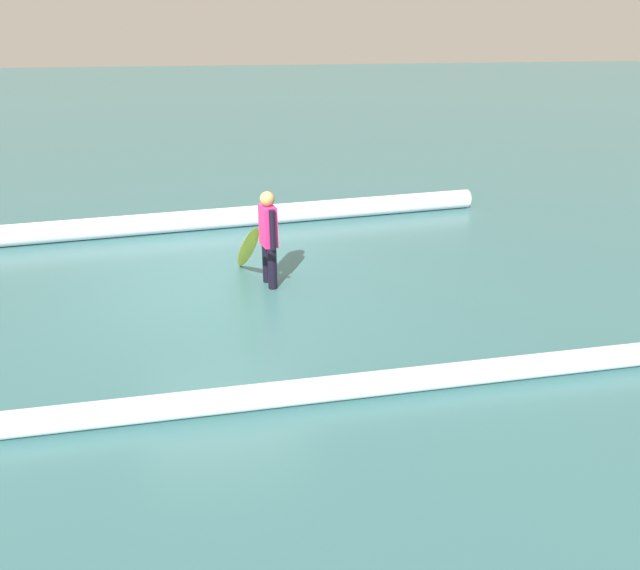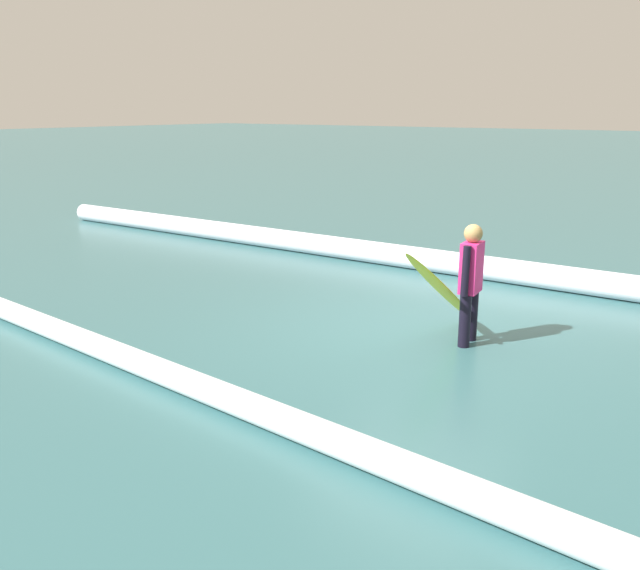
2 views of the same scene
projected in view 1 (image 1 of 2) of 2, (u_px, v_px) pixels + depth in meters
name	position (u px, v px, depth m)	size (l,w,h in m)	color
ground_plane	(215.00, 285.00, 8.85)	(164.03, 164.03, 0.00)	#325F63
surfer	(268.00, 234.00, 8.53)	(0.24, 0.55, 1.47)	black
surfboard	(247.00, 249.00, 8.49)	(0.23, 1.94, 1.29)	yellow
wave_crest_foreground	(62.00, 231.00, 10.68)	(0.40, 0.40, 16.94)	white
wave_crest_midground	(405.00, 380.00, 6.12)	(0.27, 0.27, 18.32)	white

